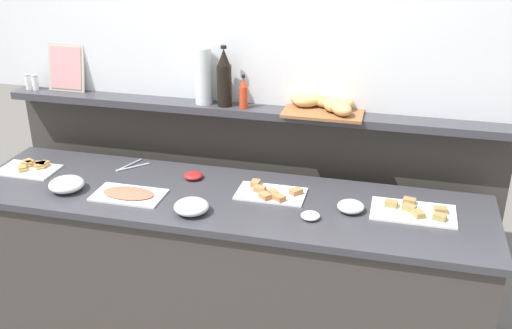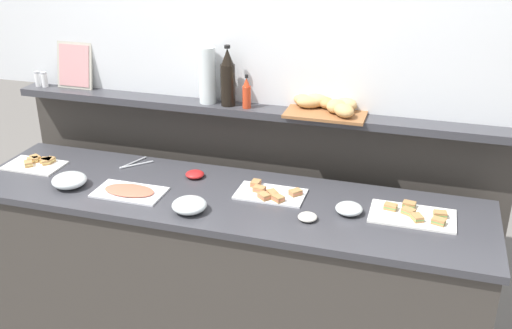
{
  "view_description": "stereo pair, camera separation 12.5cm",
  "coord_description": "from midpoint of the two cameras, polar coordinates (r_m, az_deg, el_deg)",
  "views": [
    {
      "loc": [
        0.77,
        -2.4,
        2.18
      ],
      "look_at": [
        0.14,
        0.1,
        1.03
      ],
      "focal_mm": 41.51,
      "sensor_mm": 36.0,
      "label": 1
    },
    {
      "loc": [
        0.89,
        -2.37,
        2.18
      ],
      "look_at": [
        0.14,
        0.1,
        1.03
      ],
      "focal_mm": 41.51,
      "sensor_mm": 36.0,
      "label": 2
    }
  ],
  "objects": [
    {
      "name": "ground_plane",
      "position": [
        3.79,
        -1.12,
        -11.15
      ],
      "size": [
        12.0,
        12.0,
        0.0
      ],
      "primitive_type": "plane",
      "color": "slate"
    },
    {
      "name": "buffet_counter",
      "position": [
        3.06,
        -4.17,
        -10.53
      ],
      "size": [
        2.52,
        0.65,
        0.89
      ],
      "color": "#3D3833",
      "rests_on": "ground_plane"
    },
    {
      "name": "back_ledge_unit",
      "position": [
        3.38,
        -1.63,
        -3.23
      ],
      "size": [
        2.69,
        0.22,
        1.21
      ],
      "color": "#3D3833",
      "rests_on": "ground_plane"
    },
    {
      "name": "sandwich_platter_side",
      "position": [
        2.75,
        13.78,
        -4.41
      ],
      "size": [
        0.38,
        0.22,
        0.04
      ],
      "color": "white",
      "rests_on": "buffet_counter"
    },
    {
      "name": "sandwich_platter_front",
      "position": [
        3.34,
        -21.94,
        -0.33
      ],
      "size": [
        0.3,
        0.19,
        0.04
      ],
      "color": "white",
      "rests_on": "buffet_counter"
    },
    {
      "name": "sandwich_platter_rear",
      "position": [
        2.83,
        0.2,
        -2.78
      ],
      "size": [
        0.33,
        0.19,
        0.04
      ],
      "color": "white",
      "rests_on": "buffet_counter"
    },
    {
      "name": "cold_cuts_platter",
      "position": [
        2.9,
        -13.37,
        -2.82
      ],
      "size": [
        0.34,
        0.19,
        0.02
      ],
      "color": "silver",
      "rests_on": "buffet_counter"
    },
    {
      "name": "glass_bowl_large",
      "position": [
        2.71,
        7.8,
        -4.12
      ],
      "size": [
        0.12,
        0.12,
        0.05
      ],
      "color": "silver",
      "rests_on": "buffet_counter"
    },
    {
      "name": "glass_bowl_medium",
      "position": [
        2.69,
        -7.57,
        -4.11
      ],
      "size": [
        0.16,
        0.16,
        0.06
      ],
      "color": "silver",
      "rests_on": "buffet_counter"
    },
    {
      "name": "glass_bowl_small",
      "position": [
        3.03,
        -18.92,
        -1.87
      ],
      "size": [
        0.17,
        0.17,
        0.07
      ],
      "color": "silver",
      "rests_on": "buffet_counter"
    },
    {
      "name": "condiment_bowl_red",
      "position": [
        2.63,
        3.91,
        -4.96
      ],
      "size": [
        0.09,
        0.09,
        0.03
      ],
      "primitive_type": "ellipsoid",
      "color": "silver",
      "rests_on": "buffet_counter"
    },
    {
      "name": "condiment_bowl_teal",
      "position": [
        3.02,
        -7.25,
        -1.08
      ],
      "size": [
        0.1,
        0.1,
        0.03
      ],
      "primitive_type": "ellipsoid",
      "color": "red",
      "rests_on": "buffet_counter"
    },
    {
      "name": "serving_tongs",
      "position": [
        3.21,
        -13.11,
        -0.18
      ],
      "size": [
        0.13,
        0.18,
        0.01
      ],
      "color": "#B7BABF",
      "rests_on": "buffet_counter"
    },
    {
      "name": "hot_sauce_bottle",
      "position": [
        3.04,
        -2.4,
        6.82
      ],
      "size": [
        0.04,
        0.04,
        0.18
      ],
      "color": "red",
      "rests_on": "back_ledge_unit"
    },
    {
      "name": "wine_bottle_dark",
      "position": [
        3.07,
        -4.26,
        8.2
      ],
      "size": [
        0.08,
        0.08,
        0.32
      ],
      "color": "black",
      "rests_on": "back_ledge_unit"
    },
    {
      "name": "salt_shaker",
      "position": [
        3.63,
        -22.03,
        7.39
      ],
      "size": [
        0.03,
        0.03,
        0.09
      ],
      "color": "white",
      "rests_on": "back_ledge_unit"
    },
    {
      "name": "pepper_shaker",
      "position": [
        3.61,
        -21.46,
        7.37
      ],
      "size": [
        0.03,
        0.03,
        0.09
      ],
      "color": "white",
      "rests_on": "back_ledge_unit"
    },
    {
      "name": "bread_basket",
      "position": [
        3.01,
        5.31,
        5.8
      ],
      "size": [
        0.4,
        0.28,
        0.08
      ],
      "color": "brown",
      "rests_on": "back_ledge_unit"
    },
    {
      "name": "framed_picture",
      "position": [
        3.52,
        -18.81,
        8.81
      ],
      "size": [
        0.22,
        0.06,
        0.26
      ],
      "color": "#B2AD9E",
      "rests_on": "back_ledge_unit"
    },
    {
      "name": "water_carafe",
      "position": [
        3.12,
        -6.28,
        8.48
      ],
      "size": [
        0.09,
        0.09,
        0.3
      ],
      "primitive_type": "cylinder",
      "color": "silver",
      "rests_on": "back_ledge_unit"
    }
  ]
}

